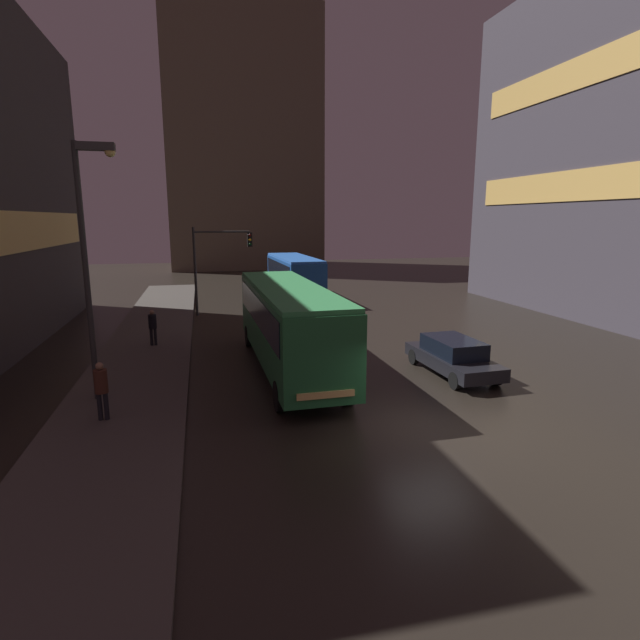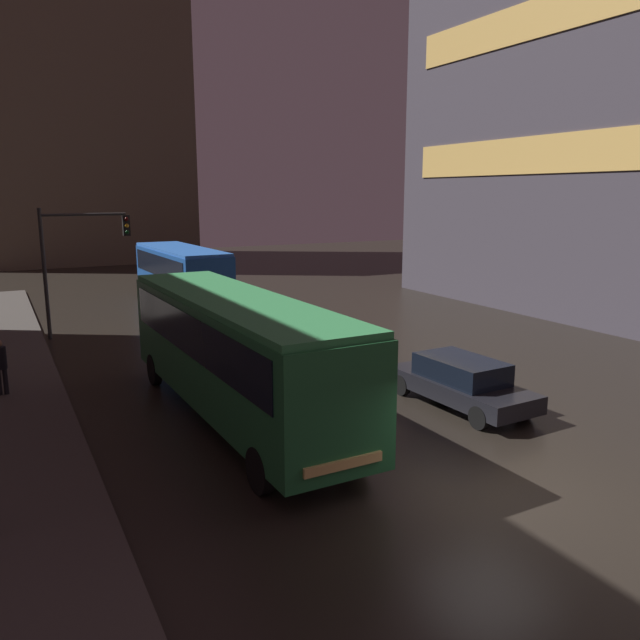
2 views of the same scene
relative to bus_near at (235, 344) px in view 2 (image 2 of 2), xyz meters
name	(u,v)px [view 2 (image 2 of 2)]	position (x,y,z in m)	size (l,w,h in m)	color
ground_plane	(490,496)	(3.06, -6.67, -2.12)	(120.00, 120.00, 0.00)	black
building_far_backdrop	(76,93)	(2.36, 46.07, 12.74)	(18.07, 12.00, 29.71)	brown
bus_near	(235,344)	(0.00, 0.00, 0.00)	(2.77, 11.50, 3.44)	#236B38
bus_far	(181,270)	(3.60, 18.28, -0.15)	(2.86, 9.82, 3.19)	#194793
car_taxi	(461,381)	(6.17, -2.02, -1.38)	(2.07, 4.78, 1.43)	black
pedestrian_near	(0,362)	(-5.65, 4.90, -0.97)	(0.50, 0.50, 1.69)	black
traffic_light_main	(77,249)	(-2.33, 12.82, 1.68)	(3.67, 0.35, 5.53)	#2D2D2D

